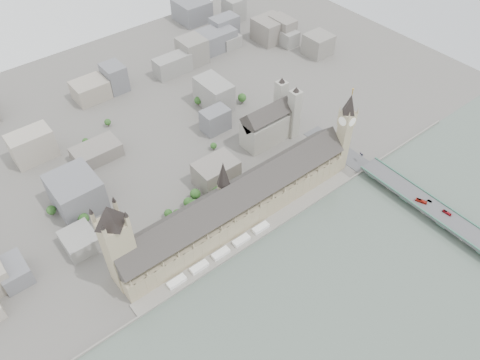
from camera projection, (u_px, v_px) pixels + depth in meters
ground at (248, 231)px, 469.44m from camera, size 900.00×900.00×0.00m
river_thames at (378, 356)px, 378.58m from camera, size 600.00×600.00×0.00m
embankment_wall at (258, 239)px, 460.11m from camera, size 600.00×1.50×3.00m
river_terrace at (253, 235)px, 464.60m from camera, size 270.00×15.00×2.00m
terrace_tents at (221, 253)px, 445.13m from camera, size 118.00×7.00×4.00m
palace_of_westminster at (236, 204)px, 464.19m from camera, size 265.00×40.73×55.44m
elizabeth_tower at (345, 128)px, 493.42m from camera, size 17.00×17.00×107.50m
victoria_tower at (117, 242)px, 390.89m from camera, size 30.00×30.00×100.00m
central_tower at (223, 180)px, 438.28m from camera, size 13.00×13.00×48.00m
westminster_bridge at (421, 203)px, 488.96m from camera, size 25.00×325.00×10.25m
bridge_parapets at (460, 226)px, 460.41m from camera, size 25.00×235.00×1.15m
westminster_abbey at (270, 122)px, 552.81m from camera, size 68.00×36.00×64.00m
city_skyline_inland at (126, 103)px, 590.88m from camera, size 720.00×360.00×38.00m
park_trees at (205, 196)px, 492.76m from camera, size 110.00×30.00×15.00m
red_bus_north at (421, 201)px, 481.94m from camera, size 6.97×11.91×3.27m
red_bus_south at (447, 213)px, 471.14m from camera, size 3.04×9.67×2.65m
car_silver at (430, 201)px, 483.20m from camera, size 2.80×4.96×1.55m
car_approach at (362, 154)px, 534.12m from camera, size 3.94×6.03×1.63m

